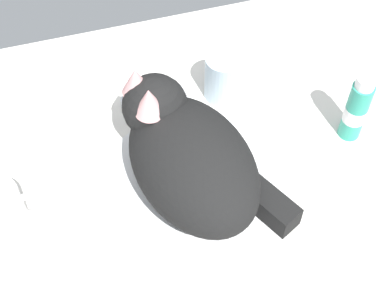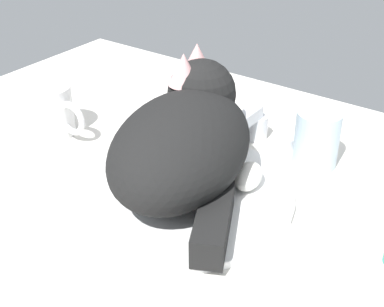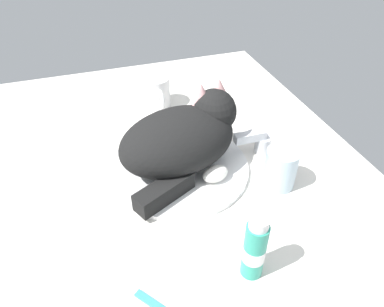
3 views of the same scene
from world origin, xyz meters
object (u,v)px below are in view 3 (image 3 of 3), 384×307
cat (184,137)px  coffee_mug (157,92)px  faucet (259,143)px  rinse_cup (281,168)px  toothpaste_bottle (255,249)px

cat → coffee_mug: bearing=178.6°
faucet → cat: 18.66cm
rinse_cup → toothpaste_bottle: 22.42cm
faucet → cat: bearing=-90.9°
coffee_mug → toothpaste_bottle: toothpaste_bottle is taller
cat → rinse_cup: cat is taller
rinse_cup → coffee_mug: bearing=-157.5°
faucet → cat: size_ratio=0.47×
faucet → coffee_mug: (-27.72, -17.08, 1.67)cm
faucet → rinse_cup: rinse_cup is taller
rinse_cup → toothpaste_bottle: size_ratio=0.67×
faucet → toothpaste_bottle: toothpaste_bottle is taller
rinse_cup → toothpaste_bottle: bearing=-39.9°
coffee_mug → toothpaste_bottle: size_ratio=0.90×
coffee_mug → rinse_cup: 41.93cm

